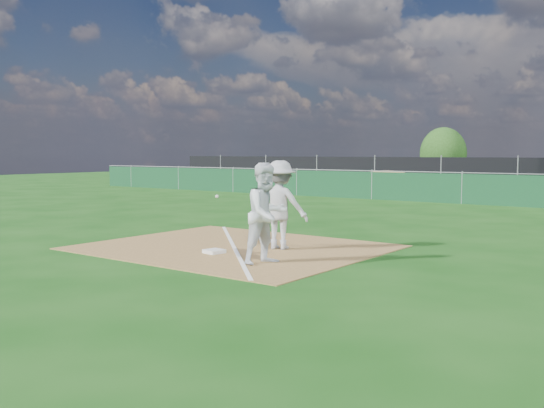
{
  "coord_description": "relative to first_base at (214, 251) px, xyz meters",
  "views": [
    {
      "loc": [
        8.42,
        -8.83,
        2.04
      ],
      "look_at": [
        1.03,
        1.0,
        1.0
      ],
      "focal_mm": 40.0,
      "sensor_mm": 36.0,
      "label": 1
    }
  ],
  "objects": [
    {
      "name": "ground",
      "position": [
        -0.22,
        9.86,
        -0.06
      ],
      "size": [
        90.0,
        90.0,
        0.0
      ],
      "primitive_type": "plane",
      "color": "#12430E",
      "rests_on": "ground"
    },
    {
      "name": "car_left",
      "position": [
        -8.14,
        27.29,
        0.75
      ],
      "size": [
        4.77,
        2.09,
        1.6
      ],
      "primitive_type": "imported",
      "rotation": [
        0.0,
        0.0,
        1.53
      ],
      "color": "#B7BABF",
      "rests_on": "parking_lot"
    },
    {
      "name": "runner",
      "position": [
        1.51,
        -0.23,
        0.87
      ],
      "size": [
        0.89,
        1.04,
        1.86
      ],
      "primitive_type": "imported",
      "rotation": [
        0.0,
        0.0,
        1.35
      ],
      "color": "white",
      "rests_on": "ground"
    },
    {
      "name": "first_base",
      "position": [
        0.0,
        0.0,
        0.0
      ],
      "size": [
        0.4,
        0.4,
        0.07
      ],
      "primitive_type": "cube",
      "rotation": [
        0.0,
        0.0,
        -0.17
      ],
      "color": "white",
      "rests_on": "infield_dirt"
    },
    {
      "name": "foul_line",
      "position": [
        -0.22,
        0.86,
        -0.03
      ],
      "size": [
        5.01,
        5.01,
        0.01
      ],
      "primitive_type": "cube",
      "rotation": [
        0.0,
        0.0,
        0.79
      ],
      "color": "white",
      "rests_on": "infield_dirt"
    },
    {
      "name": "car_mid",
      "position": [
        -1.29,
        26.43,
        0.69
      ],
      "size": [
        4.63,
        2.02,
        1.48
      ],
      "primitive_type": "imported",
      "rotation": [
        0.0,
        0.0,
        1.67
      ],
      "color": "black",
      "rests_on": "parking_lot"
    },
    {
      "name": "play_at_first",
      "position": [
        0.74,
        1.25,
        0.89
      ],
      "size": [
        2.36,
        0.99,
        1.86
      ],
      "color": "silver",
      "rests_on": "infield_dirt"
    },
    {
      "name": "parking_lot",
      "position": [
        -0.22,
        27.86,
        -0.05
      ],
      "size": [
        46.0,
        9.0,
        0.01
      ],
      "primitive_type": "cube",
      "color": "black",
      "rests_on": "ground"
    },
    {
      "name": "black_fence",
      "position": [
        -0.22,
        22.86,
        0.84
      ],
      "size": [
        46.0,
        0.04,
        1.8
      ],
      "primitive_type": "cube",
      "color": "black",
      "rests_on": "ground"
    },
    {
      "name": "infield_dirt",
      "position": [
        -0.22,
        0.86,
        -0.05
      ],
      "size": [
        6.0,
        5.0,
        0.02
      ],
      "primitive_type": "cube",
      "color": "olive",
      "rests_on": "ground"
    },
    {
      "name": "tree_left",
      "position": [
        -7.83,
        32.46,
        1.91
      ],
      "size": [
        3.23,
        3.23,
        3.83
      ],
      "color": "#382316",
      "rests_on": "ground"
    },
    {
      "name": "green_fence",
      "position": [
        -0.22,
        14.86,
        0.54
      ],
      "size": [
        44.0,
        0.05,
        1.2
      ],
      "primitive_type": "cube",
      "color": "#103B1F",
      "rests_on": "ground"
    },
    {
      "name": "dirt_mound",
      "position": [
        -5.22,
        18.36,
        0.53
      ],
      "size": [
        3.38,
        2.6,
        1.17
      ],
      "primitive_type": "ellipsoid",
      "color": "#A1804E",
      "rests_on": "ground"
    }
  ]
}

